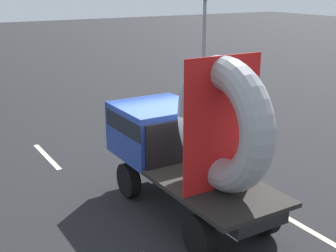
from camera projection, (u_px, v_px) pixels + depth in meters
name	position (u px, v px, depth m)	size (l,w,h in m)	color
ground_plane	(171.00, 196.00, 12.01)	(120.00, 120.00, 0.00)	black
flatbed_truck	(185.00, 138.00, 10.81)	(2.02, 5.20, 3.99)	black
traffic_light	(205.00, 23.00, 20.90)	(0.42, 0.36, 5.55)	gray
lane_dash_left_far	(47.00, 156.00, 14.77)	(2.56, 0.16, 0.01)	beige
lane_dash_right_near	(305.00, 228.00, 10.45)	(2.19, 0.16, 0.01)	beige
lane_dash_right_far	(137.00, 131.00, 17.27)	(2.48, 0.16, 0.01)	beige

